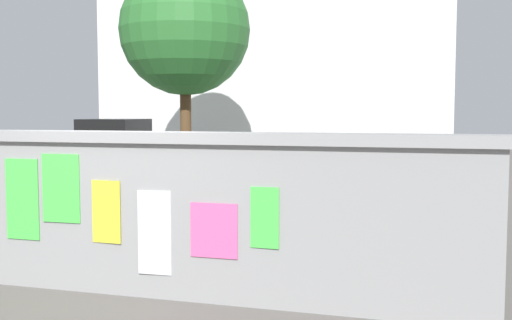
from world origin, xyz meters
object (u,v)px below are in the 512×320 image
at_px(person_walking, 68,183).
at_px(tree_roadside, 185,31).
at_px(auto_rickshaw_truck, 156,161).
at_px(car_parked, 315,195).
at_px(motorcycle, 59,200).

bearing_deg(person_walking, tree_roadside, 102.05).
height_order(auto_rickshaw_truck, car_parked, auto_rickshaw_truck).
distance_m(motorcycle, tree_roadside, 8.33).
height_order(auto_rickshaw_truck, tree_roadside, tree_roadside).
height_order(car_parked, tree_roadside, tree_roadside).
distance_m(car_parked, person_walking, 3.71).
distance_m(car_parked, tree_roadside, 9.70).
bearing_deg(tree_roadside, motorcycle, -84.84).
relative_size(car_parked, tree_roadside, 0.61).
xyz_separation_m(car_parked, person_walking, (-3.33, -1.62, 0.26)).
xyz_separation_m(auto_rickshaw_truck, car_parked, (4.23, -3.20, -0.17)).
bearing_deg(motorcycle, tree_roadside, 95.16).
xyz_separation_m(car_parked, motorcycle, (-4.57, -0.02, -0.27)).
distance_m(auto_rickshaw_truck, car_parked, 5.31).
relative_size(car_parked, motorcycle, 2.02).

